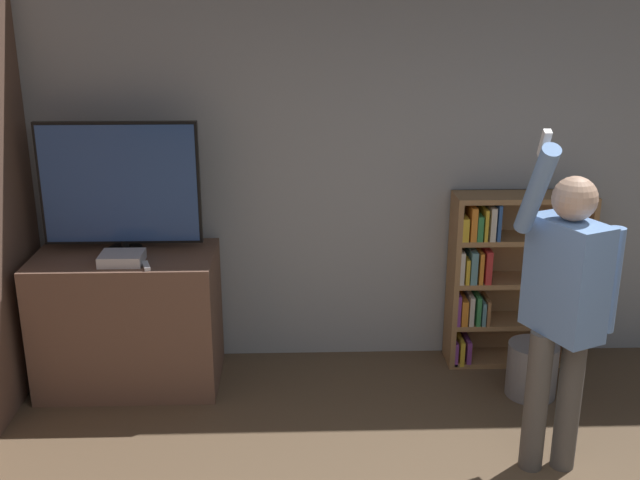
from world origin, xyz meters
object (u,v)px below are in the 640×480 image
at_px(television, 120,187).
at_px(game_console, 122,258).
at_px(waste_bin, 532,369).
at_px(person, 564,300).
at_px(bookshelf, 505,278).

relative_size(television, game_console, 3.82).
height_order(game_console, waste_bin, game_console).
xyz_separation_m(television, person, (2.51, -1.12, -0.35)).
xyz_separation_m(television, bookshelf, (2.58, 0.18, -0.72)).
xyz_separation_m(television, game_console, (0.03, -0.22, -0.41)).
bearing_deg(waste_bin, game_console, 177.77).
height_order(person, waste_bin, person).
relative_size(bookshelf, person, 0.64).
relative_size(game_console, person, 0.14).
xyz_separation_m(television, waste_bin, (2.65, -0.32, -1.17)).
xyz_separation_m(game_console, person, (2.48, -0.90, 0.06)).
distance_m(television, waste_bin, 2.92).
bearing_deg(television, person, -24.13).
distance_m(bookshelf, person, 1.35).
height_order(bookshelf, person, person).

